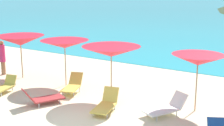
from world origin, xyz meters
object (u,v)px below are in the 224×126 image
(lounge_chair_0, at_px, (73,85))
(lounge_chair_8, at_px, (4,86))
(umbrella_2, at_px, (20,40))
(umbrella_3, at_px, (65,44))
(umbrella_4, at_px, (111,51))
(lounge_chair_4, at_px, (167,107))
(lounge_chair_2, at_px, (42,98))
(beachgoer_1, at_px, (2,56))
(lounge_chair_9, at_px, (106,104))
(umbrella_5, at_px, (198,60))

(lounge_chair_0, height_order, lounge_chair_8, lounge_chair_0)
(umbrella_2, xyz_separation_m, umbrella_3, (2.62, 0.16, 0.05))
(umbrella_4, xyz_separation_m, lounge_chair_8, (-4.24, -1.66, -1.65))
(umbrella_4, relative_size, lounge_chair_4, 1.37)
(lounge_chair_0, xyz_separation_m, lounge_chair_2, (-0.07, -1.68, -0.07))
(lounge_chair_0, height_order, lounge_chair_2, lounge_chair_0)
(lounge_chair_4, distance_m, beachgoer_1, 9.05)
(lounge_chair_4, height_order, lounge_chair_9, lounge_chair_9)
(umbrella_4, bearing_deg, beachgoer_1, 178.12)
(lounge_chair_0, relative_size, lounge_chair_2, 0.93)
(umbrella_3, distance_m, lounge_chair_4, 5.46)
(lounge_chair_4, bearing_deg, umbrella_3, -161.63)
(lounge_chair_2, bearing_deg, lounge_chair_8, 22.62)
(umbrella_5, xyz_separation_m, lounge_chair_8, (-7.37, -2.28, -1.59))
(lounge_chair_4, xyz_separation_m, lounge_chair_8, (-6.66, -1.41, -0.00))
(umbrella_3, bearing_deg, umbrella_4, -10.54)
(lounge_chair_4, height_order, lounge_chair_8, lounge_chair_4)
(beachgoer_1, bearing_deg, lounge_chair_2, -105.59)
(lounge_chair_2, height_order, beachgoer_1, beachgoer_1)
(lounge_chair_4, bearing_deg, umbrella_4, -159.14)
(umbrella_3, bearing_deg, lounge_chair_4, -8.37)
(lounge_chair_2, distance_m, lounge_chair_9, 2.48)
(umbrella_4, height_order, umbrella_5, umbrella_4)
(umbrella_3, height_order, umbrella_4, umbrella_4)
(beachgoer_1, bearing_deg, umbrella_2, -75.97)
(umbrella_3, distance_m, umbrella_5, 5.88)
(lounge_chair_4, xyz_separation_m, beachgoer_1, (-9.01, 0.47, 0.66))
(umbrella_4, distance_m, umbrella_5, 3.19)
(umbrella_4, distance_m, lounge_chair_0, 2.41)
(lounge_chair_4, relative_size, beachgoer_1, 0.97)
(umbrella_3, bearing_deg, lounge_chair_2, -69.84)
(lounge_chair_4, bearing_deg, beachgoer_1, -156.21)
(umbrella_2, xyz_separation_m, umbrella_5, (8.50, 0.27, 0.03))
(lounge_chair_2, xyz_separation_m, lounge_chair_4, (4.30, 1.60, 0.00))
(lounge_chair_0, height_order, beachgoer_1, beachgoer_1)
(lounge_chair_0, height_order, lounge_chair_9, lounge_chair_0)
(umbrella_2, bearing_deg, lounge_chair_0, -8.10)
(umbrella_3, xyz_separation_m, lounge_chair_0, (0.94, -0.67, -1.53))
(umbrella_3, bearing_deg, beachgoer_1, -175.63)
(umbrella_2, height_order, lounge_chair_2, umbrella_2)
(lounge_chair_4, relative_size, lounge_chair_8, 1.22)
(umbrella_5, relative_size, lounge_chair_9, 1.31)
(umbrella_3, bearing_deg, umbrella_5, 1.06)
(umbrella_3, distance_m, umbrella_4, 2.79)
(umbrella_3, relative_size, umbrella_4, 0.99)
(umbrella_4, xyz_separation_m, lounge_chair_0, (-1.81, -0.16, -1.58))
(umbrella_3, xyz_separation_m, beachgoer_1, (-3.85, -0.29, -0.94))
(umbrella_5, xyz_separation_m, lounge_chair_9, (-2.66, -1.70, -1.58))
(umbrella_3, bearing_deg, lounge_chair_8, -124.64)
(umbrella_3, relative_size, lounge_chair_4, 1.37)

